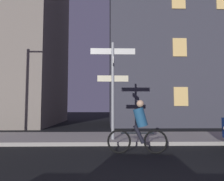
% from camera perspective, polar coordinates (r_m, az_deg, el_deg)
% --- Properties ---
extents(sidewalk_kerb, '(40.00, 2.74, 0.14)m').
position_cam_1_polar(sidewalk_kerb, '(8.74, 2.88, -13.29)').
color(sidewalk_kerb, '#9E9991').
rests_on(sidewalk_kerb, ground_plane).
extents(signpost, '(1.78, 1.14, 3.80)m').
position_cam_1_polar(signpost, '(7.89, 0.25, 2.90)').
color(signpost, gray).
rests_on(signpost, sidewalk_kerb).
extents(cyclist, '(1.82, 0.35, 1.61)m').
position_cam_1_polar(cyclist, '(6.23, 7.64, -10.66)').
color(cyclist, black).
rests_on(cyclist, ground_plane).
extents(building_right_block, '(11.87, 6.78, 15.69)m').
position_cam_1_polar(building_right_block, '(18.26, 19.25, 16.55)').
color(building_right_block, '#383842').
rests_on(building_right_block, ground_plane).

